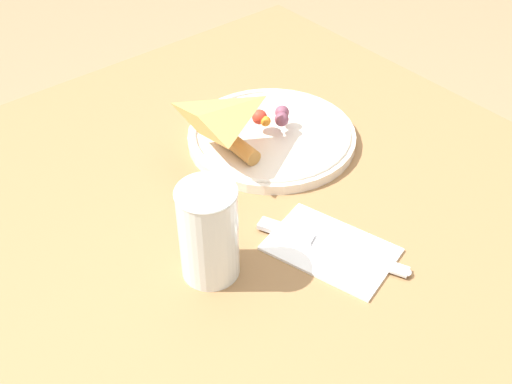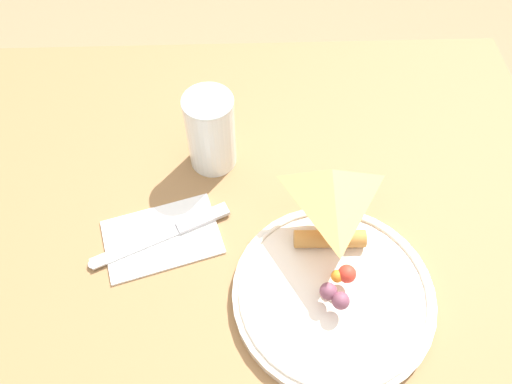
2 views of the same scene
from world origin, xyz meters
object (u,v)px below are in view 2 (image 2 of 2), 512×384
at_px(napkin_folded, 162,237).
at_px(butter_knife, 169,232).
at_px(dining_table, 238,274).
at_px(milk_glass, 211,135).
at_px(plate_pizza, 333,290).

xyz_separation_m(napkin_folded, butter_knife, (-0.01, -0.00, 0.00)).
bearing_deg(butter_knife, dining_table, 147.89).
distance_m(milk_glass, napkin_folded, 0.17).
bearing_deg(napkin_folded, milk_glass, -116.84).
bearing_deg(napkin_folded, dining_table, 175.54).
height_order(napkin_folded, butter_knife, butter_knife).
xyz_separation_m(dining_table, napkin_folded, (0.10, -0.01, 0.11)).
bearing_deg(milk_glass, butter_knife, 65.74).
bearing_deg(napkin_folded, butter_knife, -155.48).
height_order(plate_pizza, milk_glass, milk_glass).
bearing_deg(plate_pizza, napkin_folded, -22.03).
bearing_deg(butter_knife, milk_glass, -138.78).
xyz_separation_m(milk_glass, napkin_folded, (0.07, 0.14, -0.06)).
xyz_separation_m(dining_table, butter_knife, (0.09, -0.01, 0.11)).
relative_size(plate_pizza, butter_knife, 1.34).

